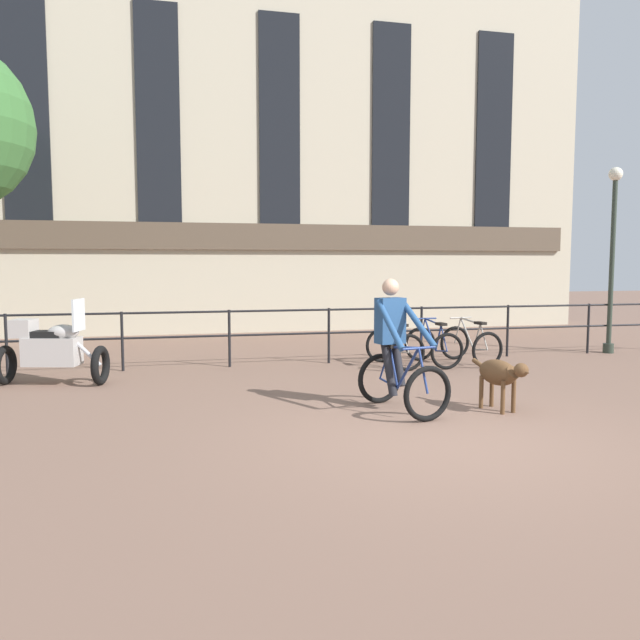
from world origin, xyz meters
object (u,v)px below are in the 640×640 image
(parked_motorcycle, at_px, (51,349))
(street_lamp, at_px, (613,249))
(cyclist_with_bike, at_px, (397,351))
(parked_bicycle_mid_right, at_px, (471,345))
(parked_bicycle_near_lamp, at_px, (395,347))
(dog, at_px, (500,374))
(parked_bicycle_mid_left, at_px, (433,346))

(parked_motorcycle, xyz_separation_m, street_lamp, (10.82, 1.01, 1.62))
(cyclist_with_bike, height_order, parked_bicycle_mid_right, cyclist_with_bike)
(cyclist_with_bike, distance_m, street_lamp, 7.36)
(parked_bicycle_near_lamp, height_order, parked_bicycle_mid_right, same)
(cyclist_with_bike, bearing_deg, dog, -29.16)
(dog, bearing_deg, street_lamp, 25.71)
(parked_bicycle_mid_right, distance_m, street_lamp, 3.98)
(dog, height_order, parked_bicycle_mid_left, parked_bicycle_mid_left)
(dog, distance_m, parked_motorcycle, 6.73)
(parked_motorcycle, xyz_separation_m, parked_bicycle_near_lamp, (5.81, 0.40, -0.20))
(cyclist_with_bike, relative_size, parked_motorcycle, 0.99)
(cyclist_with_bike, distance_m, dog, 1.35)
(cyclist_with_bike, bearing_deg, parked_bicycle_mid_left, 46.83)
(parked_bicycle_mid_left, bearing_deg, parked_bicycle_near_lamp, -4.69)
(dog, xyz_separation_m, parked_motorcycle, (-5.94, 3.17, 0.08))
(parked_motorcycle, distance_m, parked_bicycle_mid_left, 6.59)
(parked_bicycle_mid_right, relative_size, street_lamp, 0.31)
(parked_bicycle_mid_left, xyz_separation_m, street_lamp, (4.25, 0.60, 1.83))
(dog, relative_size, parked_bicycle_near_lamp, 0.83)
(cyclist_with_bike, distance_m, parked_bicycle_near_lamp, 3.41)
(cyclist_with_bike, height_order, parked_bicycle_mid_left, cyclist_with_bike)
(dog, height_order, street_lamp, street_lamp)
(dog, xyz_separation_m, parked_bicycle_near_lamp, (-0.13, 3.57, -0.13))
(parked_bicycle_mid_right, xyz_separation_m, street_lamp, (3.49, 0.60, 1.83))
(parked_bicycle_near_lamp, xyz_separation_m, street_lamp, (5.01, 0.60, 1.83))
(parked_bicycle_mid_left, bearing_deg, dog, 75.31)
(dog, xyz_separation_m, street_lamp, (4.88, 4.17, 1.70))
(dog, bearing_deg, parked_bicycle_mid_left, 65.15)
(cyclist_with_bike, height_order, dog, cyclist_with_bike)
(parked_motorcycle, height_order, street_lamp, street_lamp)
(dog, height_order, parked_bicycle_near_lamp, parked_bicycle_near_lamp)
(cyclist_with_bike, xyz_separation_m, parked_motorcycle, (-4.68, 2.79, -0.20))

